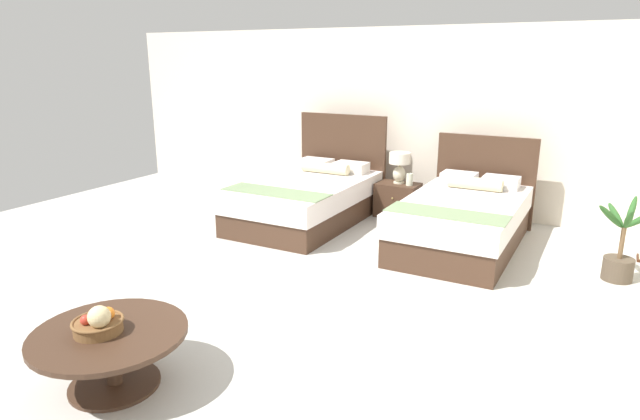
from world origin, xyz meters
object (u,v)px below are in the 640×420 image
(bed_near_window, at_px, (308,198))
(bed_near_corner, at_px, (463,219))
(table_lamp, at_px, (400,164))
(coffee_table, at_px, (111,345))
(potted_palm, at_px, (620,255))
(vase, at_px, (409,179))
(fruit_bowl, at_px, (98,323))
(nightstand, at_px, (398,200))

(bed_near_window, xyz_separation_m, bed_near_corner, (2.05, -0.01, -0.00))
(table_lamp, distance_m, coffee_table, 4.72)
(coffee_table, relative_size, potted_palm, 1.23)
(bed_near_window, bearing_deg, coffee_table, -79.21)
(table_lamp, relative_size, coffee_table, 0.42)
(vase, xyz_separation_m, coffee_table, (-0.38, -4.64, -0.24))
(bed_near_corner, height_order, fruit_bowl, bed_near_corner)
(bed_near_window, xyz_separation_m, table_lamp, (0.96, 0.80, 0.41))
(bed_near_window, bearing_deg, fruit_bowl, -79.84)
(bed_near_corner, distance_m, nightstand, 1.36)
(potted_palm, bearing_deg, fruit_bowl, -128.79)
(bed_near_window, bearing_deg, bed_near_corner, -0.27)
(bed_near_corner, height_order, coffee_table, bed_near_corner)
(vase, bearing_deg, bed_near_corner, -39.13)
(nightstand, distance_m, fruit_bowl, 4.73)
(bed_near_window, xyz_separation_m, fruit_bowl, (0.71, -3.94, 0.15))
(bed_near_corner, relative_size, coffee_table, 2.15)
(coffee_table, height_order, potted_palm, potted_palm)
(bed_near_window, relative_size, table_lamp, 5.24)
(nightstand, distance_m, potted_palm, 2.89)
(vase, bearing_deg, nightstand, 166.74)
(nightstand, relative_size, table_lamp, 1.35)
(nightstand, height_order, vase, vase)
(bed_near_corner, xyz_separation_m, nightstand, (-1.10, 0.79, -0.09))
(vase, bearing_deg, fruit_bowl, -95.13)
(coffee_table, bearing_deg, bed_near_corner, 71.36)
(vase, relative_size, potted_palm, 0.20)
(bed_near_window, relative_size, coffee_table, 2.21)
(nightstand, bearing_deg, coffee_table, -92.62)
(bed_near_corner, xyz_separation_m, potted_palm, (1.59, -0.27, -0.06))
(bed_near_window, distance_m, table_lamp, 1.31)
(bed_near_corner, xyz_separation_m, vase, (-0.93, 0.75, 0.22))
(bed_near_window, height_order, vase, bed_near_window)
(bed_near_window, distance_m, nightstand, 1.24)
(bed_near_corner, xyz_separation_m, fruit_bowl, (-1.35, -3.93, 0.15))
(nightstand, xyz_separation_m, potted_palm, (2.69, -1.06, 0.03))
(bed_near_corner, bearing_deg, fruit_bowl, -108.94)
(nightstand, bearing_deg, vase, -13.26)
(bed_near_corner, relative_size, table_lamp, 5.10)
(nightstand, relative_size, coffee_table, 0.57)
(fruit_bowl, bearing_deg, table_lamp, 86.97)
(table_lamp, bearing_deg, bed_near_corner, -36.59)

